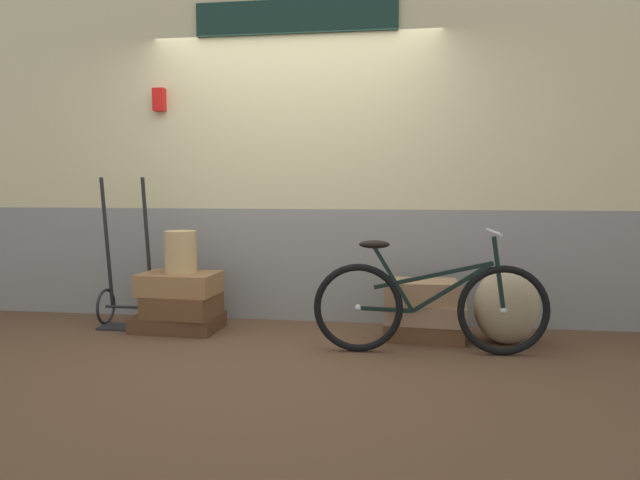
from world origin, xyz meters
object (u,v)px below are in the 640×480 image
(suitcase_2, at_px, (180,283))
(suitcase_5, at_px, (421,292))
(luggage_trolley, at_px, (128,294))
(wicker_basket, at_px, (181,252))
(suitcase_1, at_px, (182,305))
(suitcase_4, at_px, (426,312))
(burlap_sack, at_px, (506,306))
(suitcase_0, at_px, (178,322))
(suitcase_3, at_px, (424,331))
(bicycle, at_px, (429,306))

(suitcase_2, xyz_separation_m, suitcase_5, (1.96, 0.00, -0.02))
(luggage_trolley, bearing_deg, wicker_basket, -10.55)
(suitcase_1, relative_size, suitcase_4, 0.91)
(wicker_basket, bearing_deg, luggage_trolley, 169.45)
(suitcase_2, height_order, wicker_basket, wicker_basket)
(wicker_basket, height_order, luggage_trolley, luggage_trolley)
(burlap_sack, bearing_deg, suitcase_4, 175.56)
(suitcase_2, bearing_deg, suitcase_0, 141.51)
(wicker_basket, bearing_deg, burlap_sack, -0.64)
(suitcase_4, distance_m, wicker_basket, 2.05)
(suitcase_3, bearing_deg, suitcase_4, 7.97)
(suitcase_0, distance_m, suitcase_3, 2.03)
(suitcase_2, xyz_separation_m, luggage_trolley, (-0.51, 0.11, -0.12))
(suitcase_0, distance_m, burlap_sack, 2.65)
(suitcase_1, distance_m, wicker_basket, 0.44)
(suitcase_1, xyz_separation_m, burlap_sack, (2.59, -0.01, 0.07))
(suitcase_2, relative_size, burlap_sack, 1.07)
(burlap_sack, bearing_deg, suitcase_3, 175.71)
(suitcase_2, distance_m, suitcase_4, 2.02)
(wicker_basket, distance_m, luggage_trolley, 0.66)
(burlap_sack, bearing_deg, suitcase_2, 179.59)
(suitcase_1, xyz_separation_m, suitcase_4, (1.99, 0.03, -0.01))
(burlap_sack, bearing_deg, bicycle, -149.30)
(suitcase_3, relative_size, bicycle, 0.37)
(suitcase_2, xyz_separation_m, suitcase_3, (2.00, 0.03, -0.33))
(suitcase_5, distance_m, bicycle, 0.38)
(suitcase_0, distance_m, suitcase_5, 2.02)
(bicycle, bearing_deg, suitcase_4, 90.98)
(wicker_basket, bearing_deg, suitcase_1, -60.32)
(suitcase_1, xyz_separation_m, suitcase_2, (-0.02, 0.01, 0.18))
(wicker_basket, bearing_deg, suitcase_4, 0.49)
(suitcase_0, relative_size, suitcase_1, 1.23)
(suitcase_0, relative_size, suitcase_4, 1.12)
(suitcase_2, xyz_separation_m, bicycle, (2.02, -0.37, -0.05))
(suitcase_5, bearing_deg, suitcase_2, 177.92)
(suitcase_2, distance_m, luggage_trolley, 0.54)
(suitcase_0, height_order, suitcase_2, suitcase_2)
(suitcase_4, bearing_deg, luggage_trolley, -176.44)
(suitcase_4, distance_m, bicycle, 0.42)
(suitcase_2, bearing_deg, suitcase_5, 2.59)
(suitcase_2, bearing_deg, suitcase_4, 3.35)
(suitcase_0, bearing_deg, burlap_sack, 1.30)
(bicycle, bearing_deg, suitcase_3, 92.54)
(suitcase_5, height_order, wicker_basket, wicker_basket)
(burlap_sack, relative_size, bicycle, 0.34)
(wicker_basket, bearing_deg, suitcase_0, 159.14)
(suitcase_3, xyz_separation_m, wicker_basket, (-1.99, -0.02, 0.59))
(suitcase_1, bearing_deg, suitcase_2, 169.11)
(suitcase_1, relative_size, suitcase_3, 0.92)
(suitcase_4, distance_m, burlap_sack, 0.60)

